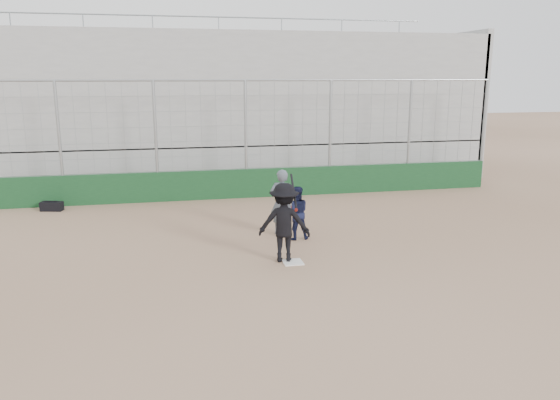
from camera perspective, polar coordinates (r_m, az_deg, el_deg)
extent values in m
plane|color=brown|center=(12.48, 1.35, -6.56)|extent=(90.00, 90.00, 0.00)
cube|color=white|center=(12.47, 1.35, -6.51)|extent=(0.44, 0.44, 0.02)
cube|color=#113519|center=(19.00, -3.52, 1.77)|extent=(18.00, 0.25, 1.00)
cylinder|color=gray|center=(18.77, -3.59, 6.27)|extent=(0.10, 0.10, 4.00)
cylinder|color=gray|center=(21.97, 20.47, 6.45)|extent=(0.10, 0.10, 4.00)
cylinder|color=gray|center=(18.65, -3.67, 12.38)|extent=(18.00, 0.07, 0.07)
cube|color=gray|center=(23.79, -5.32, 4.72)|extent=(20.00, 6.70, 1.60)
cube|color=gray|center=(23.56, -5.47, 11.72)|extent=(20.00, 6.70, 4.20)
cube|color=gray|center=(26.67, 16.76, 9.65)|extent=(0.25, 6.70, 6.10)
cylinder|color=gray|center=(26.82, -6.45, 18.47)|extent=(20.00, 0.06, 0.06)
imported|color=black|center=(12.34, 0.44, -2.37)|extent=(1.31, 0.98, 1.81)
cylinder|color=black|center=(12.38, 1.43, 0.98)|extent=(0.07, 0.57, 0.71)
imported|color=black|center=(14.07, 1.71, -2.35)|extent=(0.70, 0.55, 0.92)
sphere|color=maroon|center=(13.97, 1.72, -0.86)|extent=(0.28, 0.28, 0.28)
imported|color=#4C5560|center=(14.48, 0.21, -0.55)|extent=(0.75, 0.63, 1.58)
cube|color=black|center=(18.57, -22.75, -0.61)|extent=(0.72, 0.44, 0.29)
cylinder|color=black|center=(18.54, -22.79, -0.12)|extent=(0.43, 0.15, 0.04)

